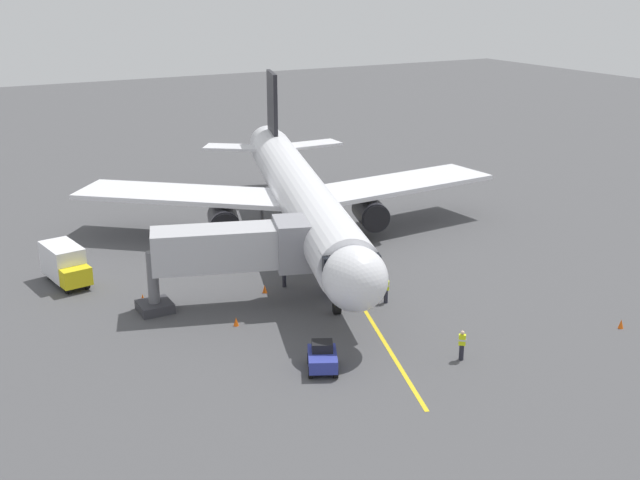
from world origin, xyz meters
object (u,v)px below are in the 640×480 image
object	(u,v)px
jet_bridge	(244,248)
tug_starboard_side	(322,358)
safety_cone_nose_right	(265,289)
ground_crew_loader	(284,274)
safety_cone_wing_port	(621,324)
ground_crew_wing_walker	(386,290)
safety_cone_nose_left	(236,321)
airplane	(300,194)
baggage_cart_near_nose	(343,283)
ground_crew_marshaller	(462,345)
safety_cone_wing_starboard	(143,298)
box_truck_portside	(65,264)

from	to	relation	value
jet_bridge	tug_starboard_side	world-z (taller)	jet_bridge
jet_bridge	safety_cone_nose_right	bearing A→B (deg)	-146.95
jet_bridge	safety_cone_nose_right	world-z (taller)	jet_bridge
jet_bridge	ground_crew_loader	xyz separation A→B (m)	(-3.50, -1.59, -2.88)
ground_crew_loader	safety_cone_wing_port	distance (m)	21.24
jet_bridge	ground_crew_wing_walker	size ratio (longest dim) A/B	6.66
safety_cone_nose_left	airplane	bearing A→B (deg)	-131.19
ground_crew_wing_walker	tug_starboard_side	size ratio (longest dim) A/B	0.63
ground_crew_wing_walker	baggage_cart_near_nose	world-z (taller)	ground_crew_wing_walker
ground_crew_marshaller	safety_cone_nose_left	distance (m)	13.41
airplane	jet_bridge	size ratio (longest dim) A/B	3.45
safety_cone_nose_left	jet_bridge	bearing A→B (deg)	-123.54
baggage_cart_near_nose	safety_cone_wing_starboard	world-z (taller)	baggage_cart_near_nose
box_truck_portside	safety_cone_nose_left	world-z (taller)	box_truck_portside
ground_crew_wing_walker	ground_crew_loader	size ratio (longest dim) A/B	1.00
safety_cone_wing_starboard	baggage_cart_near_nose	bearing A→B (deg)	159.06
safety_cone_nose_right	safety_cone_nose_left	bearing A→B (deg)	46.86
safety_cone_nose_right	safety_cone_wing_starboard	xyz separation A→B (m)	(7.50, -2.29, 0.00)
safety_cone_wing_port	box_truck_portside	bearing A→B (deg)	-40.29
airplane	safety_cone_wing_port	size ratio (longest dim) A/B	71.57
airplane	ground_crew_marshaller	world-z (taller)	airplane
ground_crew_marshaller	ground_crew_loader	distance (m)	14.68
ground_crew_marshaller	jet_bridge	bearing A→B (deg)	-60.26
safety_cone_nose_left	box_truck_portside	bearing A→B (deg)	-58.20
safety_cone_nose_right	safety_cone_wing_port	distance (m)	22.12
safety_cone_nose_left	safety_cone_wing_port	size ratio (longest dim) A/B	1.00
baggage_cart_near_nose	tug_starboard_side	bearing A→B (deg)	54.25
airplane	tug_starboard_side	bearing A→B (deg)	66.06
ground_crew_marshaller	safety_cone_wing_starboard	world-z (taller)	ground_crew_marshaller
ground_crew_loader	tug_starboard_side	size ratio (longest dim) A/B	0.63
safety_cone_nose_right	box_truck_portside	bearing A→B (deg)	-35.71
ground_crew_wing_walker	ground_crew_loader	bearing A→B (deg)	-51.34
box_truck_portside	safety_cone_nose_left	distance (m)	14.02
box_truck_portside	safety_cone_nose_right	bearing A→B (deg)	144.29
ground_crew_marshaller	box_truck_portside	size ratio (longest dim) A/B	0.35
jet_bridge	ground_crew_wing_walker	world-z (taller)	jet_bridge
airplane	box_truck_portside	bearing A→B (deg)	-0.22
box_truck_portside	ground_crew_marshaller	bearing A→B (deg)	126.90
safety_cone_wing_port	safety_cone_wing_starboard	size ratio (longest dim) A/B	1.00
jet_bridge	airplane	bearing A→B (deg)	-133.16
safety_cone_nose_right	jet_bridge	bearing A→B (deg)	33.05
baggage_cart_near_nose	tug_starboard_side	xyz separation A→B (m)	(6.45, 8.96, 0.05)
ground_crew_marshaller	baggage_cart_near_nose	size ratio (longest dim) A/B	0.58
tug_starboard_side	safety_cone_wing_starboard	distance (m)	14.71
safety_cone_nose_left	safety_cone_wing_port	world-z (taller)	same
ground_crew_wing_walker	baggage_cart_near_nose	size ratio (longest dim) A/B	0.58
safety_cone_nose_left	safety_cone_wing_starboard	xyz separation A→B (m)	(3.81, -6.22, 0.00)
ground_crew_loader	safety_cone_wing_port	xyz separation A→B (m)	(-14.54, 15.47, -0.61)
baggage_cart_near_nose	ground_crew_loader	bearing A→B (deg)	-42.01
ground_crew_marshaller	ground_crew_wing_walker	size ratio (longest dim) A/B	1.00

